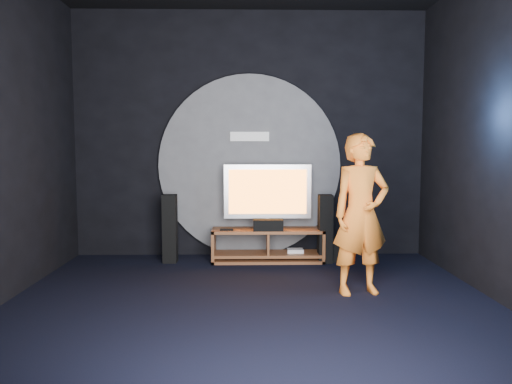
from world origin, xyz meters
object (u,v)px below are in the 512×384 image
at_px(tower_speaker_right, 325,229).
at_px(player, 361,214).
at_px(media_console, 268,247).
at_px(tv, 268,194).
at_px(tower_speaker_left, 170,229).
at_px(subwoofer, 329,249).

bearing_deg(tower_speaker_right, player, -84.31).
distance_m(media_console, tower_speaker_right, 0.82).
bearing_deg(player, media_console, 108.38).
height_order(tower_speaker_right, player, player).
xyz_separation_m(tower_speaker_right, player, (0.14, -1.44, 0.39)).
relative_size(media_console, tv, 1.27).
distance_m(tower_speaker_left, subwoofer, 2.21).
distance_m(media_console, subwoofer, 0.84).
height_order(tower_speaker_left, player, player).
height_order(media_console, tower_speaker_right, tower_speaker_right).
bearing_deg(subwoofer, tower_speaker_left, -178.92).
distance_m(media_console, tv, 0.74).
relative_size(tv, tower_speaker_right, 1.29).
xyz_separation_m(tower_speaker_right, subwoofer, (0.07, 0.10, -0.30)).
relative_size(media_console, tower_speaker_left, 1.65).
xyz_separation_m(tower_speaker_left, player, (2.26, -1.51, 0.39)).
xyz_separation_m(media_console, subwoofer, (0.84, 0.02, -0.03)).
bearing_deg(tower_speaker_right, tower_speaker_left, 178.30).
distance_m(tower_speaker_right, subwoofer, 0.33).
distance_m(media_console, tower_speaker_left, 1.37).
bearing_deg(player, tv, 107.48).
bearing_deg(subwoofer, tv, 176.72).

